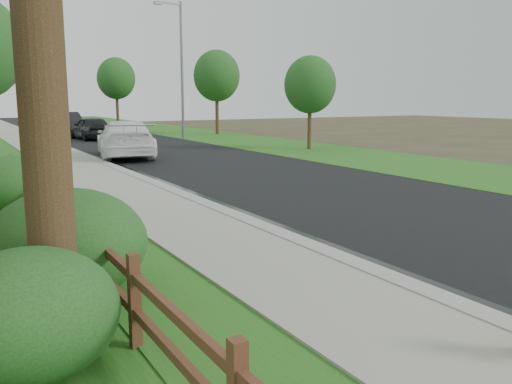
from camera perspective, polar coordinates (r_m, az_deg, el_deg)
road at (r=39.08m, az=-15.27°, el=5.52°), size 8.00×90.00×0.02m
curb at (r=38.23m, az=-21.39°, el=5.18°), size 0.40×90.00×0.12m
wet_gutter at (r=38.29m, az=-20.87°, el=5.16°), size 0.50×90.00×0.00m
sidewalk at (r=38.06m, az=-23.32°, el=5.02°), size 2.20×90.00×0.10m
verge_far at (r=41.36m, az=-5.94°, el=6.05°), size 6.00×90.00×0.04m
ranch_fence at (r=9.51m, az=-19.17°, el=-3.65°), size 0.12×16.92×1.10m
white_suv at (r=25.89m, az=-13.60°, el=5.45°), size 3.54×6.25×1.71m
dark_car_mid at (r=37.75m, az=-17.02°, el=6.48°), size 2.22×4.64×1.53m
dark_car_far at (r=42.96m, az=-19.28°, el=6.82°), size 1.95×5.16×1.68m
streetlight at (r=36.82m, az=-8.05°, el=13.35°), size 2.04×0.60×8.88m
shrub_a at (r=5.88m, az=-22.72°, el=-11.81°), size 1.95×1.95×1.31m
shrub_b at (r=7.95m, az=-19.25°, el=-5.14°), size 2.29×2.29×1.53m
shrub_d at (r=13.88m, az=-23.97°, el=0.61°), size 2.78×2.78×1.44m
tree_near_right at (r=29.20m, az=5.72°, el=11.16°), size 2.75×2.75×4.95m
tree_mid_right at (r=41.33m, az=-4.17°, el=12.09°), size 3.46×3.46×6.27m
tree_far_right at (r=52.86m, az=-14.51°, el=11.49°), size 3.50×3.50×6.45m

